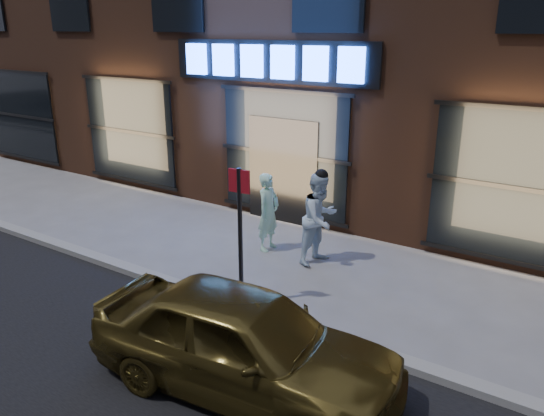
{
  "coord_description": "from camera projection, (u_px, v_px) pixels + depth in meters",
  "views": [
    {
      "loc": [
        6.21,
        -5.99,
        4.29
      ],
      "look_at": [
        1.23,
        1.6,
        1.2
      ],
      "focal_mm": 35.0,
      "sensor_mm": 36.0,
      "label": 1
    }
  ],
  "objects": [
    {
      "name": "curb",
      "position": [
        164.0,
        281.0,
        9.33
      ],
      "size": [
        60.0,
        0.25,
        0.12
      ],
      "primitive_type": "cube",
      "color": "gray",
      "rests_on": "ground"
    },
    {
      "name": "man_cap",
      "position": [
        320.0,
        219.0,
        9.99
      ],
      "size": [
        0.83,
        0.98,
        1.77
      ],
      "primitive_type": "imported",
      "rotation": [
        0.0,
        0.0,
        1.36
      ],
      "color": "silver",
      "rests_on": "ground"
    },
    {
      "name": "sign_post",
      "position": [
        240.0,
        224.0,
        8.26
      ],
      "size": [
        0.37,
        0.07,
        2.29
      ],
      "rotation": [
        0.0,
        0.0,
        0.1
      ],
      "color": "#262628",
      "rests_on": "ground"
    },
    {
      "name": "gold_sedan",
      "position": [
        244.0,
        341.0,
        6.45
      ],
      "size": [
        4.09,
        1.98,
        1.35
      ],
      "primitive_type": "imported",
      "rotation": [
        0.0,
        0.0,
        1.67
      ],
      "color": "brown",
      "rests_on": "ground"
    },
    {
      "name": "ground",
      "position": [
        164.0,
        284.0,
        9.35
      ],
      "size": [
        90.0,
        90.0,
        0.0
      ],
      "primitive_type": "plane",
      "color": "slate",
      "rests_on": "ground"
    },
    {
      "name": "man_bowtie",
      "position": [
        268.0,
        212.0,
        10.61
      ],
      "size": [
        0.4,
        0.59,
        1.59
      ],
      "primitive_type": "imported",
      "rotation": [
        0.0,
        0.0,
        1.54
      ],
      "color": "#C2FFE0",
      "rests_on": "ground"
    }
  ]
}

